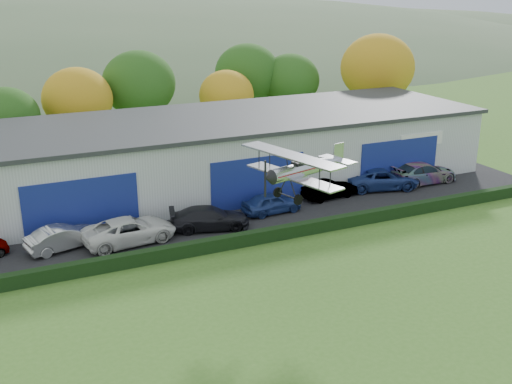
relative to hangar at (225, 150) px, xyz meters
name	(u,v)px	position (x,y,z in m)	size (l,w,h in m)	color
apron	(237,215)	(-2.00, -6.98, -2.63)	(48.00, 9.00, 0.05)	black
hedge	(268,235)	(-2.00, -11.78, -2.26)	(46.00, 0.60, 0.80)	black
hangar	(225,150)	(0.00, 0.00, 0.00)	(40.60, 12.60, 5.30)	#B2B7BC
tree_belt	(131,91)	(-4.15, 12.64, 2.95)	(75.70, 13.22, 10.12)	#3D2614
distant_hills	(13,108)	(-9.38, 112.02, -15.70)	(430.00, 196.00, 56.00)	#4C6642
car_1	(63,237)	(-13.47, -7.86, -1.89)	(1.51, 4.34, 1.43)	silver
car_2	(130,230)	(-9.70, -8.57, -1.83)	(2.59, 5.62, 1.56)	silver
car_3	(209,218)	(-4.57, -8.53, -1.88)	(2.04, 5.03, 1.46)	black
car_4	(272,203)	(0.27, -7.60, -1.90)	(1.66, 4.13, 1.41)	navy
car_5	(330,189)	(5.44, -6.63, -1.92)	(1.45, 4.16, 1.37)	gray
car_6	(382,179)	(10.18, -6.41, -1.82)	(2.62, 5.67, 1.58)	navy
car_7	(423,173)	(13.92, -6.59, -1.78)	(2.31, 5.69, 1.65)	gray
biplane	(302,168)	(-2.18, -16.15, 3.21)	(5.77, 6.54, 2.44)	silver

